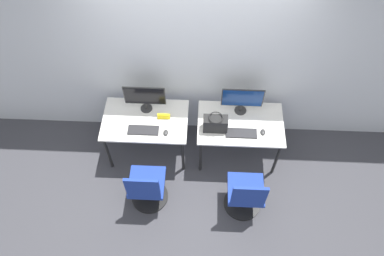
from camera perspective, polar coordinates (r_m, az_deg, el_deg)
ground_plane at (r=5.21m, az=-0.07°, el=-6.74°), size 20.00×20.00×0.00m
wall_back at (r=4.56m, az=0.38°, el=10.77°), size 12.00×0.05×2.80m
desk_left at (r=4.89m, az=-7.08°, el=0.71°), size 1.09×0.69×0.73m
monitor_left at (r=4.74m, az=-7.22°, el=4.70°), size 0.52×0.15×0.41m
keyboard_left at (r=4.72m, az=-7.43°, el=-0.33°), size 0.39×0.14×0.02m
mouse_left at (r=4.66m, az=-4.03°, el=-0.71°), size 0.06×0.09×0.03m
office_chair_left at (r=4.73m, az=-6.90°, el=-9.14°), size 0.48×0.48×0.89m
desk_right at (r=4.86m, az=7.34°, el=0.19°), size 1.09×0.69×0.73m
monitor_right at (r=4.72m, az=7.67°, el=4.37°), size 0.52×0.15×0.41m
keyboard_right at (r=4.69m, az=7.51°, el=-0.79°), size 0.39×0.14×0.02m
mouse_right at (r=4.74m, az=10.75°, el=-0.61°), size 0.06×0.09×0.03m
office_chair_right at (r=4.70m, az=8.13°, el=-10.17°), size 0.48×0.48×0.89m
handbag at (r=4.61m, az=3.58°, el=0.68°), size 0.30×0.18×0.25m
placard_left at (r=4.78m, az=-4.33°, el=1.79°), size 0.16×0.03×0.08m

